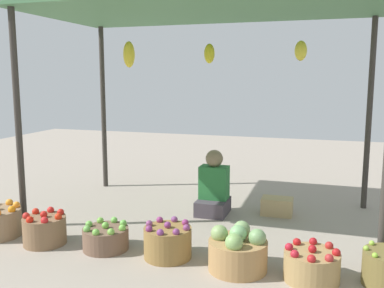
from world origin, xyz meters
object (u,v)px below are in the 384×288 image
object	(u,v)px
basket_green_apples	(106,238)
basket_purple_onions	(168,242)
vendor_person	(214,189)
basket_red_tomatoes	(45,230)
basket_red_apples	(312,265)
basket_cabbages	(238,251)
wooden_crate_near_vendor	(277,206)

from	to	relation	value
basket_green_apples	basket_purple_onions	world-z (taller)	basket_purple_onions
vendor_person	basket_red_tomatoes	xyz separation A→B (m)	(-1.36, -1.45, -0.15)
vendor_person	basket_green_apples	bearing A→B (deg)	-117.24
basket_red_apples	basket_cabbages	bearing A→B (deg)	179.13
basket_purple_onions	basket_red_tomatoes	bearing A→B (deg)	-177.16
basket_red_tomatoes	basket_red_apples	xyz separation A→B (m)	(2.56, -0.01, -0.02)
basket_green_apples	basket_cabbages	size ratio (longest dim) A/B	0.87
basket_red_tomatoes	wooden_crate_near_vendor	world-z (taller)	basket_red_tomatoes
basket_green_apples	wooden_crate_near_vendor	bearing A→B (deg)	46.75
basket_red_apples	vendor_person	bearing A→B (deg)	129.62
vendor_person	basket_purple_onions	distance (m)	1.39
vendor_person	basket_red_tomatoes	bearing A→B (deg)	-133.15
wooden_crate_near_vendor	basket_red_apples	bearing A→B (deg)	-74.21
basket_red_tomatoes	basket_cabbages	distance (m)	1.95
wooden_crate_near_vendor	basket_cabbages	bearing A→B (deg)	-95.45
basket_green_apples	basket_red_apples	size ratio (longest dim) A/B	0.97
basket_purple_onions	wooden_crate_near_vendor	world-z (taller)	basket_purple_onions
vendor_person	basket_cabbages	distance (m)	1.57
basket_red_apples	wooden_crate_near_vendor	xyz separation A→B (m)	(-0.46, 1.62, -0.02)
basket_red_tomatoes	basket_green_apples	world-z (taller)	basket_red_tomatoes
basket_red_tomatoes	basket_red_apples	world-z (taller)	basket_red_tomatoes
vendor_person	basket_red_tomatoes	world-z (taller)	vendor_person
basket_green_apples	wooden_crate_near_vendor	xyz separation A→B (m)	(1.46, 1.55, -0.01)
basket_purple_onions	wooden_crate_near_vendor	xyz separation A→B (m)	(0.82, 1.55, -0.04)
basket_purple_onions	vendor_person	bearing A→B (deg)	86.94
basket_green_apples	basket_purple_onions	distance (m)	0.64
basket_purple_onions	wooden_crate_near_vendor	bearing A→B (deg)	62.12
vendor_person	basket_cabbages	bearing A→B (deg)	-67.73
basket_red_tomatoes	basket_green_apples	size ratio (longest dim) A/B	0.95
basket_purple_onions	wooden_crate_near_vendor	distance (m)	1.76
wooden_crate_near_vendor	vendor_person	bearing A→B (deg)	-167.38
vendor_person	basket_purple_onions	bearing A→B (deg)	-93.06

